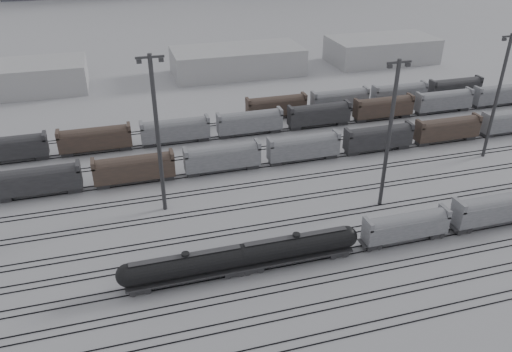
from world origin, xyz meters
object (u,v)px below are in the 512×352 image
object	(u,v)px
hopper_car_a	(406,225)
light_mast_c	(389,132)
hopper_car_b	(497,207)
tank_car_a	(186,266)
tank_car_b	(296,246)

from	to	relation	value
hopper_car_a	light_mast_c	world-z (taller)	light_mast_c
hopper_car_a	hopper_car_b	world-z (taller)	hopper_car_b
light_mast_c	tank_car_a	bearing A→B (deg)	-162.85
light_mast_c	hopper_car_b	bearing A→B (deg)	-37.05
tank_car_a	hopper_car_a	bearing A→B (deg)	0.00
hopper_car_a	tank_car_a	bearing A→B (deg)	-180.00
tank_car_b	hopper_car_a	xyz separation A→B (m)	(18.09, 0.00, 0.31)
tank_car_a	light_mast_c	bearing A→B (deg)	17.15
tank_car_b	light_mast_c	size ratio (longest dim) A/B	0.74
tank_car_a	tank_car_b	world-z (taller)	tank_car_b
tank_car_b	tank_car_a	bearing A→B (deg)	-180.00
hopper_car_b	light_mast_c	distance (m)	21.17
hopper_car_a	light_mast_c	size ratio (longest dim) A/B	0.53
tank_car_b	hopper_car_b	size ratio (longest dim) A/B	1.24
tank_car_b	hopper_car_a	bearing A→B (deg)	0.00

